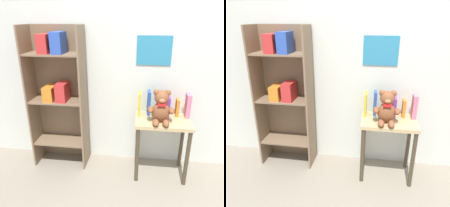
{
  "view_description": "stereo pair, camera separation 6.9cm",
  "coord_description": "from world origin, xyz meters",
  "views": [
    {
      "loc": [
        -0.08,
        -0.96,
        1.61
      ],
      "look_at": [
        -0.35,
        1.13,
        0.78
      ],
      "focal_mm": 35.0,
      "sensor_mm": 36.0,
      "label": 1
    },
    {
      "loc": [
        -0.01,
        -0.95,
        1.61
      ],
      "look_at": [
        -0.35,
        1.13,
        0.78
      ],
      "focal_mm": 35.0,
      "sensor_mm": 36.0,
      "label": 2
    }
  ],
  "objects": [
    {
      "name": "wall_back",
      "position": [
        0.0,
        1.36,
        1.25
      ],
      "size": [
        4.8,
        0.07,
        2.5
      ],
      "color": "silver",
      "rests_on": "ground_plane"
    },
    {
      "name": "display_table",
      "position": [
        0.18,
        1.08,
        0.52
      ],
      "size": [
        0.55,
        0.37,
        0.65
      ],
      "color": "tan",
      "rests_on": "ground_plane"
    },
    {
      "name": "teddy_bear",
      "position": [
        0.14,
        1.02,
        0.8
      ],
      "size": [
        0.25,
        0.23,
        0.33
      ],
      "color": "brown",
      "rests_on": "display_table"
    },
    {
      "name": "book_standing_purple",
      "position": [
        0.23,
        1.2,
        0.76
      ],
      "size": [
        0.04,
        0.14,
        0.2
      ],
      "primitive_type": "cube",
      "rotation": [
        0.0,
        0.0,
        -0.04
      ],
      "color": "purple",
      "rests_on": "display_table"
    },
    {
      "name": "book_standing_yellow",
      "position": [
        -0.06,
        1.19,
        0.78
      ],
      "size": [
        0.03,
        0.15,
        0.24
      ],
      "primitive_type": "cube",
      "rotation": [
        0.0,
        0.0,
        0.0
      ],
      "color": "gold",
      "rests_on": "display_table"
    },
    {
      "name": "book_standing_pink",
      "position": [
        0.43,
        1.18,
        0.78
      ],
      "size": [
        0.04,
        0.12,
        0.25
      ],
      "primitive_type": "cube",
      "rotation": [
        0.0,
        0.0,
        -0.01
      ],
      "color": "#D17093",
      "rests_on": "display_table"
    },
    {
      "name": "bookshelf_side",
      "position": [
        -0.94,
        1.2,
        0.88
      ],
      "size": [
        0.6,
        0.29,
        1.55
      ],
      "color": "#7F664C",
      "rests_on": "ground_plane"
    },
    {
      "name": "book_standing_blue",
      "position": [
        0.03,
        1.21,
        0.78
      ],
      "size": [
        0.03,
        0.12,
        0.26
      ],
      "primitive_type": "cube",
      "rotation": [
        0.0,
        0.0,
        0.04
      ],
      "color": "#2D51B7",
      "rests_on": "display_table"
    },
    {
      "name": "book_standing_orange",
      "position": [
        0.33,
        1.2,
        0.74
      ],
      "size": [
        0.03,
        0.11,
        0.18
      ],
      "primitive_type": "cube",
      "rotation": [
        0.0,
        0.0,
        -0.04
      ],
      "color": "orange",
      "rests_on": "display_table"
    },
    {
      "name": "book_standing_teal",
      "position": [
        0.13,
        1.19,
        0.77
      ],
      "size": [
        0.03,
        0.12,
        0.24
      ],
      "primitive_type": "cube",
      "rotation": [
        0.0,
        0.0,
        0.01
      ],
      "color": "teal",
      "rests_on": "display_table"
    }
  ]
}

